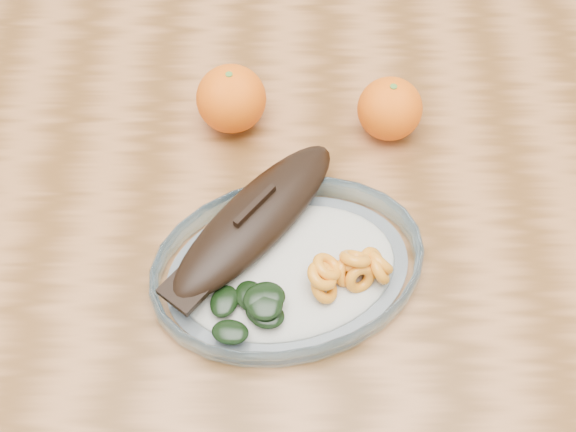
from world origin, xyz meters
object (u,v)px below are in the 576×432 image
at_px(plated_meal, 286,263).
at_px(orange_left, 231,99).
at_px(dining_table, 244,243).
at_px(orange_right, 390,109).

bearing_deg(plated_meal, orange_left, 91.53).
height_order(dining_table, plated_meal, plated_meal).
bearing_deg(orange_right, plated_meal, -121.63).
relative_size(dining_table, orange_right, 15.97).
bearing_deg(orange_right, dining_table, -150.49).
height_order(dining_table, orange_left, orange_left).
xyz_separation_m(plated_meal, orange_left, (-0.06, 0.21, 0.02)).
distance_m(plated_meal, orange_right, 0.23).
distance_m(dining_table, orange_right, 0.24).
bearing_deg(plated_meal, orange_right, 42.90).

